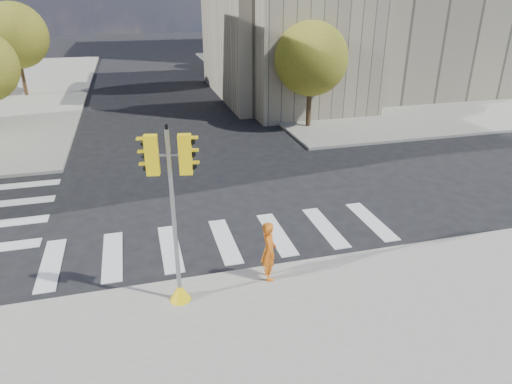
# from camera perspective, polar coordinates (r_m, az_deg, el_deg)

# --- Properties ---
(ground) EXTENTS (160.00, 160.00, 0.00)m
(ground) POSITION_cam_1_polar(r_m,az_deg,el_deg) (17.04, -4.94, -2.82)
(ground) COLOR black
(ground) RESTS_ON ground
(sidewalk_far_right) EXTENTS (28.00, 40.00, 0.15)m
(sidewalk_far_right) POSITION_cam_1_polar(r_m,az_deg,el_deg) (47.42, 13.83, 14.10)
(sidewalk_far_right) COLOR gray
(sidewalk_far_right) RESTS_ON ground
(tree_lw_far) EXTENTS (4.80, 4.80, 6.95)m
(tree_lw_far) POSITION_cam_1_polar(r_m,az_deg,el_deg) (39.93, -27.94, 16.88)
(tree_lw_far) COLOR #382616
(tree_lw_far) RESTS_ON ground
(tree_re_near) EXTENTS (4.20, 4.20, 6.16)m
(tree_re_near) POSITION_cam_1_polar(r_m,az_deg,el_deg) (27.20, 6.91, 16.19)
(tree_re_near) COLOR #382616
(tree_re_near) RESTS_ON ground
(tree_re_mid) EXTENTS (4.60, 4.60, 6.66)m
(tree_re_mid) POSITION_cam_1_polar(r_m,az_deg,el_deg) (38.50, -0.02, 19.04)
(tree_re_mid) COLOR #382616
(tree_re_mid) RESTS_ON ground
(tree_re_far) EXTENTS (4.00, 4.00, 5.88)m
(tree_re_far) POSITION_cam_1_polar(r_m,az_deg,el_deg) (50.18, -3.84, 19.58)
(tree_re_far) COLOR #382616
(tree_re_far) RESTS_ON ground
(lamp_near) EXTENTS (0.35, 0.18, 8.11)m
(lamp_near) POSITION_cam_1_polar(r_m,az_deg,el_deg) (31.03, 5.01, 18.19)
(lamp_near) COLOR black
(lamp_near) RESTS_ON sidewalk_far_right
(lamp_far) EXTENTS (0.35, 0.18, 8.11)m
(lamp_far) POSITION_cam_1_polar(r_m,az_deg,el_deg) (44.40, -1.52, 19.98)
(lamp_far) COLOR black
(lamp_far) RESTS_ON sidewalk_far_right
(traffic_signal) EXTENTS (1.08, 0.56, 4.76)m
(traffic_signal) POSITION_cam_1_polar(r_m,az_deg,el_deg) (11.46, -10.09, -4.98)
(traffic_signal) COLOR yellow
(traffic_signal) RESTS_ON sidewalk_near
(photographer) EXTENTS (0.44, 0.66, 1.76)m
(photographer) POSITION_cam_1_polar(r_m,az_deg,el_deg) (12.75, 1.62, -7.35)
(photographer) COLOR orange
(photographer) RESTS_ON sidewalk_near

